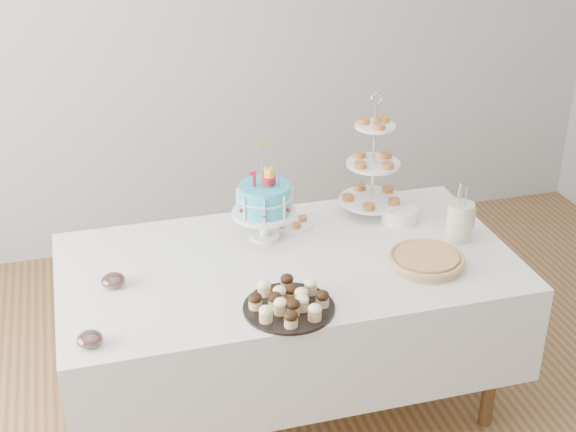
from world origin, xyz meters
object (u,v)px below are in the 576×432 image
object	(u,v)px
pie	(426,260)
tiered_stand	(373,164)
plate_stack	(399,215)
jam_bowl_b	(113,281)
table	(288,305)
birthday_cake	(265,214)
cupcake_tray	(289,300)
jam_bowl_a	(90,339)
utensil_pitcher	(460,220)
pastry_plate	(289,221)

from	to	relation	value
pie	tiered_stand	world-z (taller)	tiered_stand
plate_stack	jam_bowl_b	world-z (taller)	plate_stack
table	birthday_cake	bearing A→B (deg)	101.21
birthday_cake	plate_stack	distance (m)	0.64
birthday_cake	jam_bowl_b	size ratio (longest dim) A/B	4.58
pie	tiered_stand	distance (m)	0.57
table	plate_stack	size ratio (longest dim) A/B	11.69
table	cupcake_tray	size ratio (longest dim) A/B	5.41
table	pie	bearing A→B (deg)	-19.83
jam_bowl_a	utensil_pitcher	xyz separation A→B (m)	(1.62, 0.37, 0.07)
cupcake_tray	tiered_stand	bearing A→B (deg)	49.12
birthday_cake	plate_stack	xyz separation A→B (m)	(0.64, -0.01, -0.09)
birthday_cake	pie	world-z (taller)	birthday_cake
pastry_plate	jam_bowl_b	bearing A→B (deg)	-158.18
pie	jam_bowl_a	xyz separation A→B (m)	(-1.39, -0.19, -0.00)
pie	jam_bowl_a	size ratio (longest dim) A/B	3.43
table	tiered_stand	bearing A→B (deg)	33.54
cupcake_tray	jam_bowl_a	world-z (taller)	cupcake_tray
jam_bowl_b	utensil_pitcher	distance (m)	1.51
pie	jam_bowl_b	distance (m)	1.29
pie	pastry_plate	bearing A→B (deg)	131.15
table	plate_stack	distance (m)	0.68
pie	utensil_pitcher	xyz separation A→B (m)	(0.24, 0.18, 0.06)
table	birthday_cake	world-z (taller)	birthday_cake
table	jam_bowl_b	distance (m)	0.77
table	jam_bowl_b	world-z (taller)	jam_bowl_b
table	jam_bowl_a	bearing A→B (deg)	-155.12
tiered_stand	jam_bowl_a	distance (m)	1.54
pie	cupcake_tray	bearing A→B (deg)	-166.04
cupcake_tray	jam_bowl_b	size ratio (longest dim) A/B	3.68
utensil_pitcher	cupcake_tray	bearing A→B (deg)	-144.06
table	jam_bowl_a	world-z (taller)	jam_bowl_a
birthday_cake	cupcake_tray	bearing A→B (deg)	-81.06
table	utensil_pitcher	world-z (taller)	utensil_pitcher
tiered_stand	utensil_pitcher	size ratio (longest dim) A/B	2.24
jam_bowl_b	table	bearing A→B (deg)	0.86
table	cupcake_tray	distance (m)	0.46
pie	tiered_stand	xyz separation A→B (m)	(-0.05, 0.53, 0.22)
tiered_stand	pastry_plate	size ratio (longest dim) A/B	2.72
birthday_cake	pastry_plate	distance (m)	0.20
cupcake_tray	jam_bowl_a	xyz separation A→B (m)	(-0.74, -0.03, -0.01)
utensil_pitcher	table	bearing A→B (deg)	-166.45
jam_bowl_a	utensil_pitcher	world-z (taller)	utensil_pitcher
cupcake_tray	utensil_pitcher	distance (m)	0.94
jam_bowl_a	cupcake_tray	bearing A→B (deg)	2.53
plate_stack	jam_bowl_b	bearing A→B (deg)	-170.52
pie	jam_bowl_b	world-z (taller)	jam_bowl_b
pastry_plate	pie	bearing A→B (deg)	-48.85
jam_bowl_a	utensil_pitcher	bearing A→B (deg)	12.91
birthday_cake	utensil_pitcher	distance (m)	0.86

